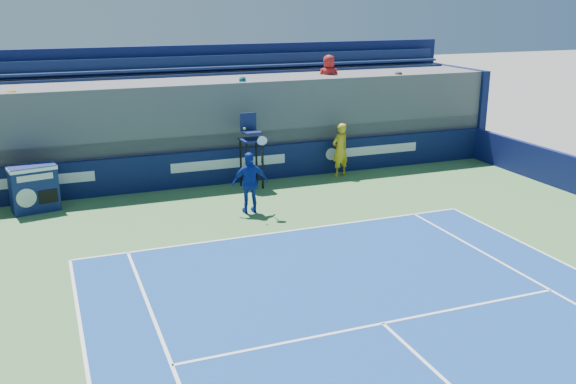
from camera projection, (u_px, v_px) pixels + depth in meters
name	position (u px, v px, depth m)	size (l,w,h in m)	color
ball_person	(340.00, 150.00, 22.59)	(0.69, 0.45, 1.89)	gold
back_hoarding	(229.00, 166.00, 21.81)	(20.40, 0.21, 1.20)	#0B1541
match_clock	(34.00, 187.00, 18.85)	(1.44, 0.97, 1.40)	#101C51
umpire_chair	(251.00, 143.00, 21.06)	(0.74, 0.74, 2.48)	black
tennis_player	(250.00, 183.00, 18.65)	(1.09, 0.52, 2.57)	#122C98
stadium_seating	(212.00, 120.00, 23.28)	(21.00, 4.05, 4.40)	#525257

